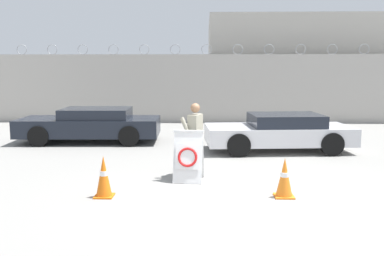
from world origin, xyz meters
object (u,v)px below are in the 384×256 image
(traffic_cone_mid, at_px, (104,177))
(traffic_cone_near, at_px, (284,178))
(barricade_sign, at_px, (188,156))
(parked_car_front_coupe, at_px, (91,124))
(security_guard, at_px, (195,136))
(parked_car_rear_sedan, at_px, (280,132))

(traffic_cone_mid, bearing_deg, traffic_cone_near, 1.62)
(barricade_sign, relative_size, parked_car_front_coupe, 0.24)
(security_guard, bearing_deg, parked_car_front_coupe, -120.25)
(barricade_sign, distance_m, security_guard, 0.63)
(barricade_sign, relative_size, parked_car_rear_sedan, 0.25)
(security_guard, bearing_deg, traffic_cone_mid, -23.98)
(traffic_cone_mid, relative_size, parked_car_rear_sedan, 0.18)
(barricade_sign, height_order, traffic_cone_mid, barricade_sign)
(barricade_sign, bearing_deg, traffic_cone_near, -26.13)
(security_guard, height_order, parked_car_front_coupe, security_guard)
(barricade_sign, xyz_separation_m, traffic_cone_near, (1.89, -1.14, -0.18))
(security_guard, height_order, traffic_cone_mid, security_guard)
(barricade_sign, bearing_deg, security_guard, 80.00)
(barricade_sign, height_order, traffic_cone_near, barricade_sign)
(barricade_sign, bearing_deg, traffic_cone_mid, -137.03)
(traffic_cone_near, bearing_deg, parked_car_rear_sedan, 81.44)
(security_guard, xyz_separation_m, parked_car_front_coupe, (-3.60, 4.44, -0.33))
(security_guard, distance_m, parked_car_front_coupe, 5.73)
(traffic_cone_mid, distance_m, parked_car_rear_sedan, 6.38)
(barricade_sign, distance_m, traffic_cone_near, 2.22)
(barricade_sign, xyz_separation_m, security_guard, (0.13, 0.50, 0.37))
(security_guard, distance_m, parked_car_rear_sedan, 3.96)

